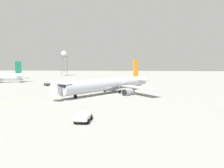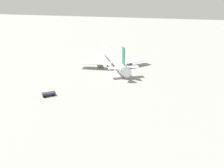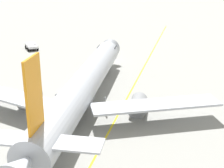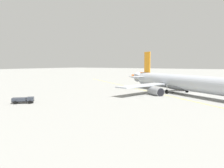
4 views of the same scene
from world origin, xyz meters
name	(u,v)px [view 2 (image 2 of 4)]	position (x,y,z in m)	size (l,w,h in m)	color
airliner_secondary	(114,59)	(-35.91, -71.33, 2.77)	(28.70, 40.34, 12.00)	silver
baggage_truck_truck	(49,94)	(-25.24, -32.41, 0.71)	(4.10, 3.98, 1.22)	#232326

